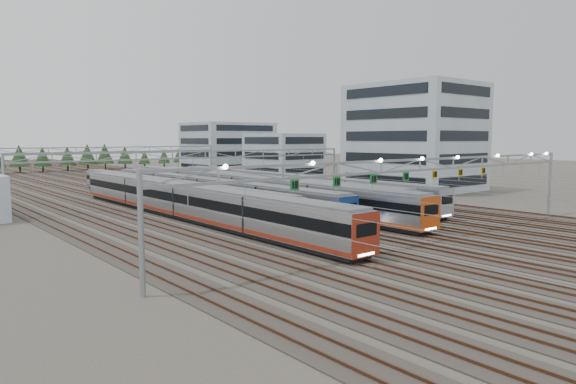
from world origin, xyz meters
TOP-DOWN VIEW (x-y plane):
  - ground at (0.00, 0.00)m, footprint 400.00×400.00m
  - track_bed at (0.00, 100.00)m, footprint 54.00×260.00m
  - train_a at (-11.25, 25.76)m, footprint 3.15×58.49m
  - train_b at (-6.75, 40.50)m, footprint 2.77×61.14m
  - train_c at (-2.25, 36.24)m, footprint 2.91×58.56m
  - train_d at (2.25, 33.73)m, footprint 3.12×67.31m
  - train_e at (6.75, 36.00)m, footprint 2.94×61.00m
  - train_f at (11.25, 34.39)m, footprint 3.01×60.37m
  - gantry_near at (-0.05, -0.12)m, footprint 56.36×0.61m
  - gantry_mid at (0.00, 40.00)m, footprint 56.36×0.36m
  - gantry_far at (0.00, 85.00)m, footprint 56.36×0.36m
  - depot_bldg_south at (41.31, 31.64)m, footprint 18.00×22.00m
  - depot_bldg_mid at (39.56, 69.50)m, footprint 14.00×16.00m
  - depot_bldg_north at (40.23, 95.88)m, footprint 22.00×18.00m
  - treeline at (5.40, 130.94)m, footprint 106.40×5.60m

SIDE VIEW (x-z plane):
  - ground at x=0.00m, z-range 0.00..0.00m
  - track_bed at x=0.00m, z-range -1.22..4.20m
  - train_b at x=-6.75m, z-range 0.25..3.86m
  - train_c at x=-2.25m, z-range 0.25..4.04m
  - train_e at x=6.75m, z-range 0.25..4.08m
  - train_f at x=11.25m, z-range 0.25..4.17m
  - train_d at x=2.25m, z-range 0.25..4.32m
  - train_a at x=-11.25m, z-range 0.25..4.36m
  - treeline at x=5.40m, z-range 0.72..7.74m
  - depot_bldg_mid at x=39.56m, z-range 0.00..10.93m
  - gantry_mid at x=0.00m, z-range 2.39..10.39m
  - gantry_far at x=0.00m, z-range 2.39..10.39m
  - gantry_near at x=-0.05m, z-range 3.05..11.13m
  - depot_bldg_north at x=40.23m, z-range 0.00..14.19m
  - depot_bldg_south at x=41.31m, z-range 0.00..20.04m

